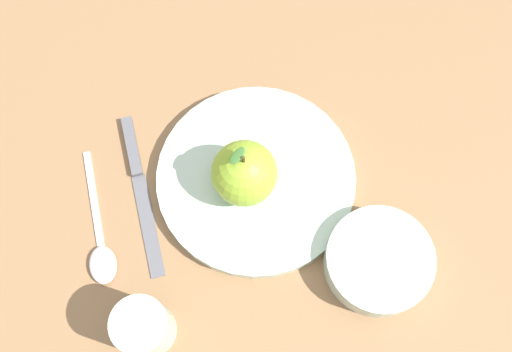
{
  "coord_description": "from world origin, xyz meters",
  "views": [
    {
      "loc": [
        -0.12,
        0.23,
        0.74
      ],
      "look_at": [
        -0.02,
        -0.0,
        0.02
      ],
      "focal_mm": 42.18,
      "sensor_mm": 36.0,
      "label": 1
    }
  ],
  "objects_px": {
    "dinner_plate": "(256,178)",
    "apple": "(244,173)",
    "spoon": "(101,249)",
    "knife": "(139,180)",
    "cup": "(144,327)",
    "side_bowl": "(379,261)"
  },
  "relations": [
    {
      "from": "side_bowl",
      "to": "knife",
      "type": "distance_m",
      "value": 0.32
    },
    {
      "from": "dinner_plate",
      "to": "spoon",
      "type": "bearing_deg",
      "value": 49.72
    },
    {
      "from": "side_bowl",
      "to": "dinner_plate",
      "type": "bearing_deg",
      "value": -11.81
    },
    {
      "from": "spoon",
      "to": "side_bowl",
      "type": "bearing_deg",
      "value": -158.52
    },
    {
      "from": "apple",
      "to": "cup",
      "type": "bearing_deg",
      "value": 82.35
    },
    {
      "from": "dinner_plate",
      "to": "knife",
      "type": "relative_size",
      "value": 1.41
    },
    {
      "from": "dinner_plate",
      "to": "knife",
      "type": "height_order",
      "value": "dinner_plate"
    },
    {
      "from": "cup",
      "to": "knife",
      "type": "xyz_separation_m",
      "value": [
        0.1,
        -0.16,
        -0.04
      ]
    },
    {
      "from": "dinner_plate",
      "to": "spoon",
      "type": "distance_m",
      "value": 0.21
    },
    {
      "from": "apple",
      "to": "side_bowl",
      "type": "height_order",
      "value": "apple"
    },
    {
      "from": "side_bowl",
      "to": "spoon",
      "type": "height_order",
      "value": "side_bowl"
    },
    {
      "from": "cup",
      "to": "knife",
      "type": "relative_size",
      "value": 0.46
    },
    {
      "from": "dinner_plate",
      "to": "side_bowl",
      "type": "height_order",
      "value": "side_bowl"
    },
    {
      "from": "dinner_plate",
      "to": "cup",
      "type": "bearing_deg",
      "value": 80.66
    },
    {
      "from": "knife",
      "to": "spoon",
      "type": "relative_size",
      "value": 1.17
    },
    {
      "from": "dinner_plate",
      "to": "apple",
      "type": "bearing_deg",
      "value": 59.39
    },
    {
      "from": "dinner_plate",
      "to": "spoon",
      "type": "xyz_separation_m",
      "value": [
        0.14,
        0.16,
        -0.01
      ]
    },
    {
      "from": "apple",
      "to": "side_bowl",
      "type": "distance_m",
      "value": 0.19
    },
    {
      "from": "side_bowl",
      "to": "spoon",
      "type": "distance_m",
      "value": 0.34
    },
    {
      "from": "apple",
      "to": "cup",
      "type": "relative_size",
      "value": 1.14
    },
    {
      "from": "apple",
      "to": "knife",
      "type": "height_order",
      "value": "apple"
    },
    {
      "from": "side_bowl",
      "to": "knife",
      "type": "xyz_separation_m",
      "value": [
        0.32,
        0.02,
        -0.02
      ]
    }
  ]
}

